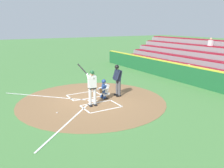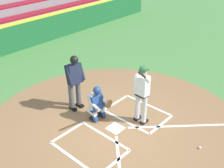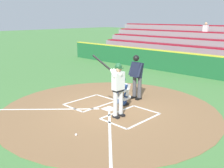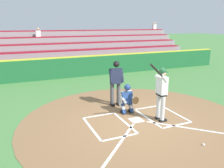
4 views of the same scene
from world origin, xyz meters
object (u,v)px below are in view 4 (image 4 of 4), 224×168
baseball (204,145)px  catcher (127,98)px  batter (161,90)px  plate_umpire (116,80)px

baseball → catcher: bearing=-74.3°
baseball → batter: bearing=-86.5°
catcher → baseball: (-0.84, 2.98, -0.55)m
batter → baseball: (-0.11, 1.90, -1.06)m
catcher → plate_umpire: size_ratio=0.61×
catcher → baseball: size_ratio=15.27×
catcher → baseball: bearing=105.7°
batter → catcher: bearing=-56.4°
plate_umpire → catcher: bearing=93.7°
plate_umpire → baseball: (-0.90, 3.90, -1.04)m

